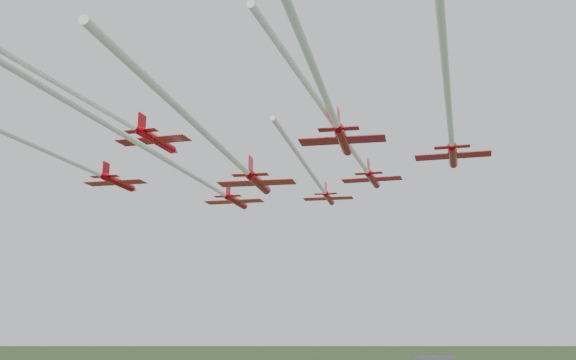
% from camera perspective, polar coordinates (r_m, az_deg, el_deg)
% --- Properties ---
extents(jet_lead, '(8.18, 48.52, 2.43)m').
position_cam_1_polar(jet_lead, '(95.43, 2.75, -0.35)').
color(jet_lead, '#AD010B').
extents(jet_row2_left, '(8.59, 63.18, 2.58)m').
position_cam_1_polar(jet_row2_left, '(80.32, -8.31, 0.31)').
color(jet_row2_left, '#AD010B').
extents(jet_row2_right, '(8.49, 59.46, 2.54)m').
position_cam_1_polar(jet_row2_right, '(78.33, 5.89, 2.45)').
color(jet_row2_right, '#AD010B').
extents(jet_row3_left, '(8.42, 61.05, 2.52)m').
position_cam_1_polar(jet_row3_left, '(78.51, -20.27, 2.26)').
color(jet_row3_left, '#AD010B').
extents(jet_row3_mid, '(9.81, 51.81, 2.91)m').
position_cam_1_polar(jet_row3_mid, '(70.82, -4.69, 1.67)').
color(jet_row3_mid, '#AD010B').
extents(jet_row3_right, '(8.69, 55.06, 2.60)m').
position_cam_1_polar(jet_row3_right, '(65.33, 14.20, 5.00)').
color(jet_row3_right, '#AD010B').
extents(jet_row4_left, '(8.15, 66.19, 2.44)m').
position_cam_1_polar(jet_row4_left, '(57.33, -20.11, 8.31)').
color(jet_row4_left, '#AD010B').
extents(jet_row4_right, '(8.89, 48.91, 2.64)m').
position_cam_1_polar(jet_row4_right, '(56.30, 3.69, 6.55)').
color(jet_row4_right, '#AD010B').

